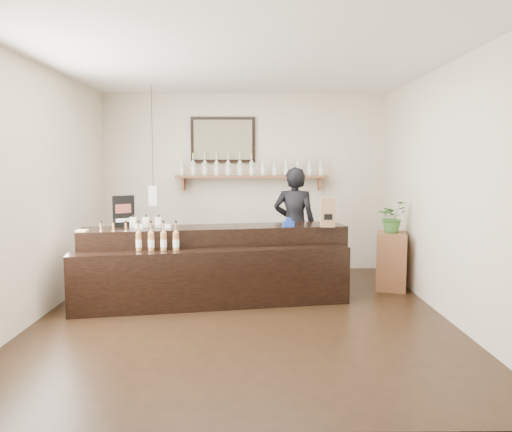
% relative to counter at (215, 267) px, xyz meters
% --- Properties ---
extents(ground, '(5.00, 5.00, 0.00)m').
position_rel_counter_xyz_m(ground, '(0.36, -0.58, -0.43)').
color(ground, black).
rests_on(ground, ground).
extents(room_shell, '(5.00, 5.00, 5.00)m').
position_rel_counter_xyz_m(room_shell, '(0.36, -0.58, 1.27)').
color(room_shell, beige).
rests_on(room_shell, ground).
extents(back_wall_decor, '(2.66, 0.96, 1.69)m').
position_rel_counter_xyz_m(back_wall_decor, '(0.22, 1.80, 1.32)').
color(back_wall_decor, brown).
rests_on(back_wall_decor, ground).
extents(counter, '(3.34, 1.45, 1.07)m').
position_rel_counter_xyz_m(counter, '(0.00, 0.00, 0.00)').
color(counter, black).
rests_on(counter, ground).
extents(promo_sign, '(0.24, 0.18, 0.39)m').
position_rel_counter_xyz_m(promo_sign, '(-1.14, 0.12, 0.68)').
color(promo_sign, black).
rests_on(promo_sign, counter).
extents(paper_bag, '(0.17, 0.13, 0.37)m').
position_rel_counter_xyz_m(paper_bag, '(1.41, 0.08, 0.67)').
color(paper_bag, olive).
rests_on(paper_bag, counter).
extents(tape_dispenser, '(0.15, 0.08, 0.12)m').
position_rel_counter_xyz_m(tape_dispenser, '(0.92, 0.09, 0.53)').
color(tape_dispenser, '#183CAB').
rests_on(tape_dispenser, counter).
extents(side_cabinet, '(0.51, 0.61, 0.77)m').
position_rel_counter_xyz_m(side_cabinet, '(2.36, 0.59, -0.05)').
color(side_cabinet, brown).
rests_on(side_cabinet, ground).
extents(potted_plant, '(0.51, 0.50, 0.43)m').
position_rel_counter_xyz_m(potted_plant, '(2.36, 0.59, 0.56)').
color(potted_plant, '#366C2B').
rests_on(potted_plant, side_cabinet).
extents(shopkeeper, '(0.77, 0.59, 1.88)m').
position_rel_counter_xyz_m(shopkeeper, '(1.07, 0.97, 0.51)').
color(shopkeeper, black).
rests_on(shopkeeper, ground).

